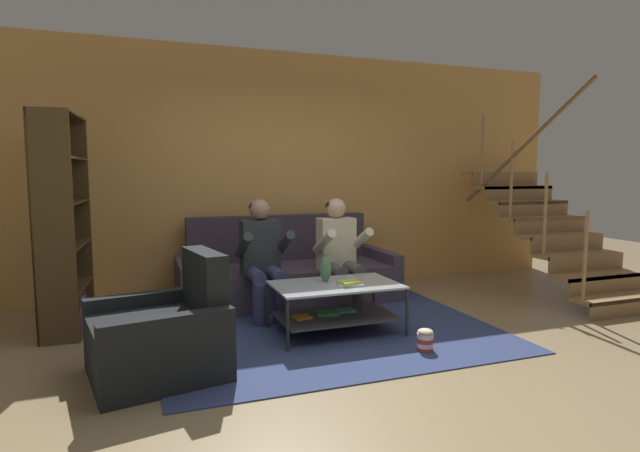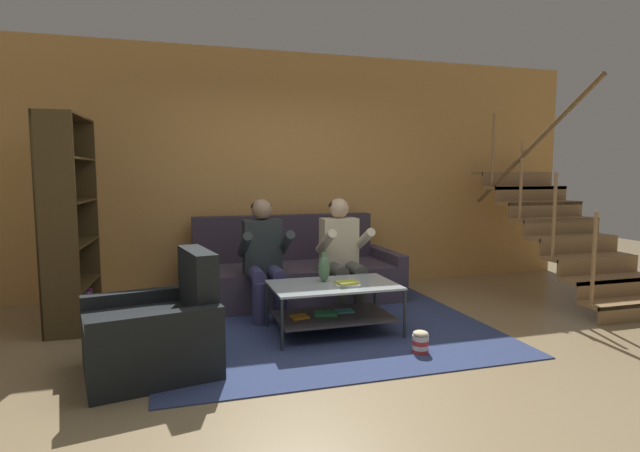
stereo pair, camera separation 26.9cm
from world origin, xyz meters
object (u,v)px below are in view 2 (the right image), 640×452
object	(u,v)px
person_seated_left	(264,254)
vase	(324,268)
person_seated_right	(342,250)
popcorn_tub	(420,342)
couch	(291,274)
coffee_table	(333,300)
bookshelf	(66,244)
book_stack	(347,284)
armchair	(156,334)

from	to	relation	value
person_seated_left	vase	distance (m)	0.74
person_seated_right	popcorn_tub	bearing A→B (deg)	-82.84
couch	coffee_table	bearing A→B (deg)	-86.59
person_seated_left	coffee_table	bearing A→B (deg)	-55.48
bookshelf	vase	bearing A→B (deg)	-19.30
couch	bookshelf	xyz separation A→B (m)	(-2.24, -0.38, 0.49)
book_stack	bookshelf	bearing A→B (deg)	156.88
couch	popcorn_tub	size ratio (longest dim) A/B	12.81
vase	popcorn_tub	bearing A→B (deg)	-55.60
bookshelf	popcorn_tub	bearing A→B (deg)	-29.62
armchair	vase	bearing A→B (deg)	21.51
bookshelf	armchair	distance (m)	1.67
person_seated_right	armchair	bearing A→B (deg)	-147.64
couch	book_stack	world-z (taller)	couch
couch	vase	xyz separation A→B (m)	(0.03, -1.18, 0.29)
person_seated_right	armchair	size ratio (longest dim) A/B	1.16
person_seated_left	person_seated_right	world-z (taller)	person_seated_left
person_seated_right	vase	xyz separation A→B (m)	(-0.38, -0.59, -0.06)
person_seated_left	armchair	size ratio (longest dim) A/B	1.16
book_stack	person_seated_right	bearing A→B (deg)	73.64
popcorn_tub	person_seated_right	bearing A→B (deg)	97.16
popcorn_tub	person_seated_left	bearing A→B (deg)	125.54
couch	person_seated_right	world-z (taller)	person_seated_right
book_stack	bookshelf	world-z (taller)	bookshelf
couch	vase	size ratio (longest dim) A/B	8.84
vase	armchair	bearing A→B (deg)	-158.49
armchair	popcorn_tub	bearing A→B (deg)	-6.77
coffee_table	armchair	world-z (taller)	armchair
couch	book_stack	bearing A→B (deg)	-83.08
person_seated_right	bookshelf	xyz separation A→B (m)	(-2.66, 0.21, 0.14)
vase	armchair	xyz separation A→B (m)	(-1.46, -0.57, -0.30)
couch	person_seated_left	world-z (taller)	person_seated_left
vase	couch	bearing A→B (deg)	91.59
couch	vase	distance (m)	1.21
coffee_table	person_seated_left	bearing A→B (deg)	124.52
person_seated_left	person_seated_right	size ratio (longest dim) A/B	1.00
person_seated_left	book_stack	size ratio (longest dim) A/B	4.96
armchair	popcorn_tub	xyz separation A→B (m)	(2.01, -0.24, -0.18)
person_seated_right	popcorn_tub	distance (m)	1.51
coffee_table	bookshelf	bearing A→B (deg)	158.38
armchair	book_stack	bearing A→B (deg)	12.05
vase	popcorn_tub	size ratio (longest dim) A/B	1.45
couch	book_stack	distance (m)	1.43
book_stack	armchair	size ratio (longest dim) A/B	0.23
person_seated_right	coffee_table	size ratio (longest dim) A/B	1.05
vase	popcorn_tub	world-z (taller)	vase
coffee_table	armchair	bearing A→B (deg)	-163.27
person_seated_left	coffee_table	xyz separation A→B (m)	(0.49, -0.71, -0.34)
couch	coffee_table	distance (m)	1.30
couch	bookshelf	distance (m)	2.33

